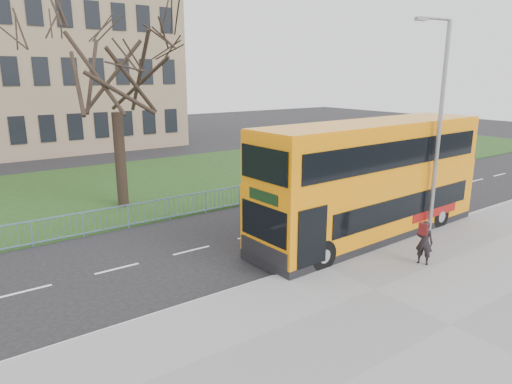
# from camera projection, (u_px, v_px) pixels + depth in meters

# --- Properties ---
(ground) EXTENTS (120.00, 120.00, 0.00)m
(ground) POSITION_uv_depth(u_px,v_px,m) (291.00, 253.00, 17.75)
(ground) COLOR black
(ground) RESTS_ON ground
(pavement) EXTENTS (80.00, 10.50, 0.12)m
(pavement) POSITION_uv_depth(u_px,v_px,m) (450.00, 327.00, 12.44)
(pavement) COLOR slate
(pavement) RESTS_ON ground
(kerb) EXTENTS (80.00, 0.20, 0.14)m
(kerb) POSITION_uv_depth(u_px,v_px,m) (318.00, 264.00, 16.52)
(kerb) COLOR gray
(kerb) RESTS_ON ground
(grass_verge) EXTENTS (80.00, 15.40, 0.08)m
(grass_verge) POSITION_uv_depth(u_px,v_px,m) (146.00, 183.00, 28.96)
(grass_verge) COLOR #183312
(grass_verge) RESTS_ON ground
(guard_railing) EXTENTS (40.00, 0.12, 1.10)m
(guard_railing) POSITION_uv_depth(u_px,v_px,m) (206.00, 202.00, 22.79)
(guard_railing) COLOR #6689B6
(guard_railing) RESTS_ON ground
(bare_tree) EXTENTS (8.08, 8.08, 11.54)m
(bare_tree) POSITION_uv_depth(u_px,v_px,m) (115.00, 93.00, 22.44)
(bare_tree) COLOR black
(bare_tree) RESTS_ON grass_verge
(yellow_bus) EXTENTS (11.63, 3.15, 4.83)m
(yellow_bus) POSITION_uv_depth(u_px,v_px,m) (372.00, 178.00, 18.92)
(yellow_bus) COLOR orange
(yellow_bus) RESTS_ON ground
(pedestrian) EXTENTS (0.57, 0.69, 1.62)m
(pedestrian) POSITION_uv_depth(u_px,v_px,m) (424.00, 242.00, 16.27)
(pedestrian) COLOR black
(pedestrian) RESTS_ON pavement
(street_lamp) EXTENTS (1.84, 0.44, 8.70)m
(street_lamp) POSITION_uv_depth(u_px,v_px,m) (438.00, 122.00, 18.29)
(street_lamp) COLOR gray
(street_lamp) RESTS_ON pavement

